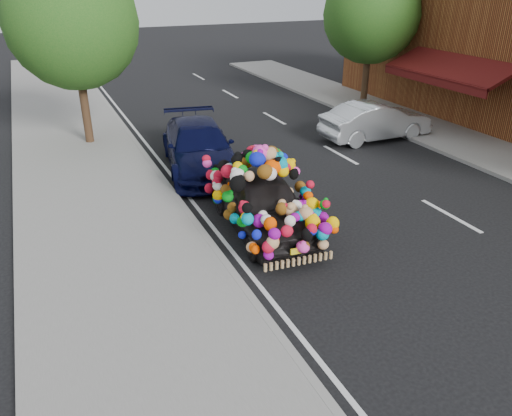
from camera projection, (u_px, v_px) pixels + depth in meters
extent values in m
plane|color=black|center=(326.00, 245.00, 11.04)|extent=(100.00, 100.00, 0.00)
cube|color=gray|center=(130.00, 288.00, 9.43)|extent=(4.00, 60.00, 0.12)
cube|color=gray|center=(227.00, 265.00, 10.14)|extent=(0.15, 60.00, 0.13)
cube|color=gray|center=(491.00, 153.00, 16.51)|extent=(3.00, 40.00, 0.12)
cube|color=#4E0F0E|center=(448.00, 67.00, 18.19)|extent=(1.62, 5.20, 0.75)
cube|color=#4E0F0E|center=(431.00, 79.00, 18.09)|extent=(0.06, 5.20, 0.35)
cylinder|color=#332114|center=(85.00, 106.00, 16.89)|extent=(0.28, 0.28, 2.73)
sphere|color=#155216|center=(73.00, 23.00, 15.75)|extent=(4.20, 4.20, 4.20)
cylinder|color=#332114|center=(365.00, 78.00, 21.68)|extent=(0.28, 0.28, 2.64)
sphere|color=#155216|center=(371.00, 14.00, 20.57)|extent=(4.00, 4.00, 4.00)
imported|color=black|center=(263.00, 202.00, 11.48)|extent=(1.87, 4.05, 1.34)
cube|color=red|center=(273.00, 242.00, 9.58)|extent=(0.22, 0.08, 0.14)
cube|color=red|center=(324.00, 233.00, 9.91)|extent=(0.22, 0.08, 0.14)
cube|color=yellow|center=(298.00, 251.00, 9.86)|extent=(0.34, 0.06, 0.12)
imported|color=black|center=(199.00, 147.00, 15.02)|extent=(2.77, 5.09, 1.40)
imported|color=silver|center=(376.00, 121.00, 17.78)|extent=(4.04, 1.44, 1.33)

